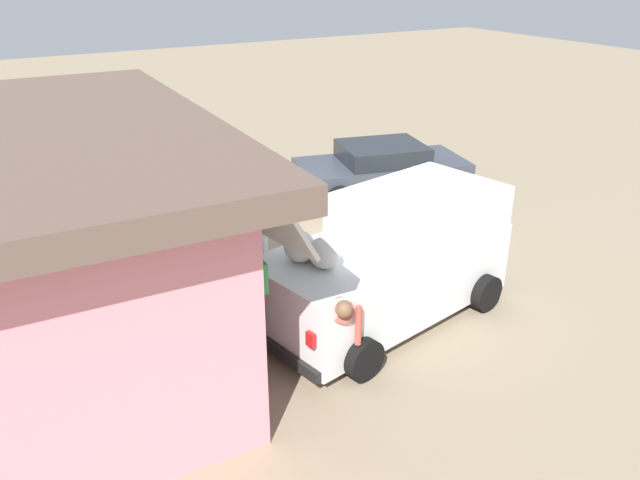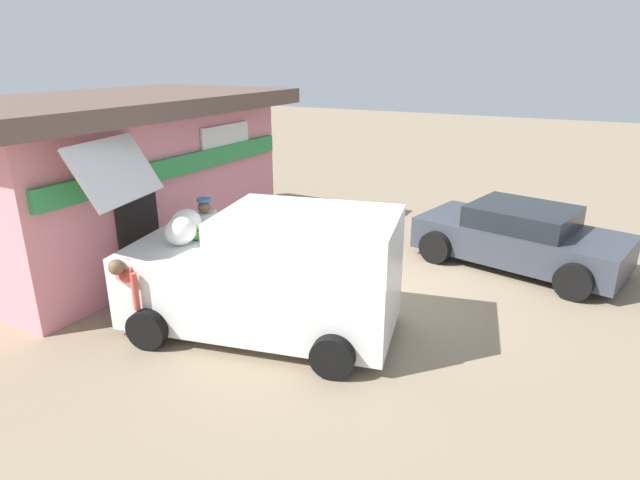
{
  "view_description": "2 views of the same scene",
  "coord_description": "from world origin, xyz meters",
  "px_view_note": "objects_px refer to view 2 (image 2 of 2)",
  "views": [
    {
      "loc": [
        -9.33,
        6.37,
        5.26
      ],
      "look_at": [
        -0.79,
        1.4,
        0.78
      ],
      "focal_mm": 35.44,
      "sensor_mm": 36.0,
      "label": 1
    },
    {
      "loc": [
        -8.46,
        -2.95,
        4.06
      ],
      "look_at": [
        -1.13,
        0.72,
        1.16
      ],
      "focal_mm": 29.66,
      "sensor_mm": 36.0,
      "label": 2
    }
  ],
  "objects_px": {
    "vendor_standing": "(206,237)",
    "delivery_van": "(269,273)",
    "storefront_bar": "(123,175)",
    "paint_bucket": "(308,238)",
    "parked_sedan": "(520,237)",
    "customer_bending": "(142,284)",
    "unloaded_banana_pile": "(84,291)"
  },
  "relations": [
    {
      "from": "delivery_van",
      "to": "paint_bucket",
      "type": "relative_size",
      "value": 15.75
    },
    {
      "from": "customer_bending",
      "to": "paint_bucket",
      "type": "xyz_separation_m",
      "value": [
        4.68,
        -0.3,
        -0.69
      ]
    },
    {
      "from": "storefront_bar",
      "to": "parked_sedan",
      "type": "bearing_deg",
      "value": -67.63
    },
    {
      "from": "parked_sedan",
      "to": "paint_bucket",
      "type": "relative_size",
      "value": 13.78
    },
    {
      "from": "vendor_standing",
      "to": "paint_bucket",
      "type": "distance_m",
      "value": 3.0
    },
    {
      "from": "parked_sedan",
      "to": "customer_bending",
      "type": "bearing_deg",
      "value": 139.66
    },
    {
      "from": "customer_bending",
      "to": "unloaded_banana_pile",
      "type": "bearing_deg",
      "value": 79.89
    },
    {
      "from": "paint_bucket",
      "to": "customer_bending",
      "type": "bearing_deg",
      "value": 176.35
    },
    {
      "from": "storefront_bar",
      "to": "unloaded_banana_pile",
      "type": "relative_size",
      "value": 7.69
    },
    {
      "from": "parked_sedan",
      "to": "unloaded_banana_pile",
      "type": "xyz_separation_m",
      "value": [
        -5.2,
        6.4,
        -0.35
      ]
    },
    {
      "from": "delivery_van",
      "to": "vendor_standing",
      "type": "height_order",
      "value": "delivery_van"
    },
    {
      "from": "storefront_bar",
      "to": "customer_bending",
      "type": "xyz_separation_m",
      "value": [
        -2.45,
        -2.76,
        -0.88
      ]
    },
    {
      "from": "vendor_standing",
      "to": "customer_bending",
      "type": "distance_m",
      "value": 1.86
    },
    {
      "from": "vendor_standing",
      "to": "customer_bending",
      "type": "xyz_separation_m",
      "value": [
        -1.84,
        -0.24,
        -0.12
      ]
    },
    {
      "from": "delivery_van",
      "to": "customer_bending",
      "type": "distance_m",
      "value": 1.88
    },
    {
      "from": "parked_sedan",
      "to": "unloaded_banana_pile",
      "type": "distance_m",
      "value": 8.25
    },
    {
      "from": "storefront_bar",
      "to": "customer_bending",
      "type": "height_order",
      "value": "storefront_bar"
    },
    {
      "from": "storefront_bar",
      "to": "paint_bucket",
      "type": "height_order",
      "value": "storefront_bar"
    },
    {
      "from": "storefront_bar",
      "to": "delivery_van",
      "type": "xyz_separation_m",
      "value": [
        -1.48,
        -4.37,
        -0.77
      ]
    },
    {
      "from": "customer_bending",
      "to": "storefront_bar",
      "type": "bearing_deg",
      "value": 48.45
    },
    {
      "from": "paint_bucket",
      "to": "unloaded_banana_pile",
      "type": "bearing_deg",
      "value": 155.27
    },
    {
      "from": "delivery_van",
      "to": "unloaded_banana_pile",
      "type": "distance_m",
      "value": 3.47
    },
    {
      "from": "customer_bending",
      "to": "unloaded_banana_pile",
      "type": "distance_m",
      "value": 1.84
    },
    {
      "from": "vendor_standing",
      "to": "delivery_van",
      "type": "bearing_deg",
      "value": -115.29
    },
    {
      "from": "vendor_standing",
      "to": "paint_bucket",
      "type": "relative_size",
      "value": 5.44
    },
    {
      "from": "customer_bending",
      "to": "parked_sedan",
      "type": "bearing_deg",
      "value": -40.34
    },
    {
      "from": "delivery_van",
      "to": "vendor_standing",
      "type": "xyz_separation_m",
      "value": [
        0.88,
        1.85,
        0.01
      ]
    },
    {
      "from": "storefront_bar",
      "to": "paint_bucket",
      "type": "bearing_deg",
      "value": -53.91
    },
    {
      "from": "parked_sedan",
      "to": "vendor_standing",
      "type": "bearing_deg",
      "value": 126.67
    },
    {
      "from": "vendor_standing",
      "to": "paint_bucket",
      "type": "bearing_deg",
      "value": -10.81
    },
    {
      "from": "vendor_standing",
      "to": "parked_sedan",
      "type": "bearing_deg",
      "value": -53.33
    },
    {
      "from": "paint_bucket",
      "to": "delivery_van",
      "type": "bearing_deg",
      "value": -160.5
    }
  ]
}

